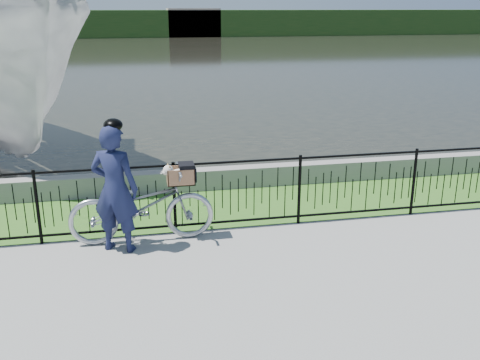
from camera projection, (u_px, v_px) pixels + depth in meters
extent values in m
plane|color=gray|center=(262.00, 274.00, 7.07)|extent=(120.00, 120.00, 0.00)
cube|color=#366720|center=(227.00, 206.00, 9.49)|extent=(60.00, 2.00, 0.01)
plane|color=black|center=(152.00, 57.00, 37.83)|extent=(120.00, 120.00, 0.00)
cube|color=gray|center=(218.00, 178.00, 10.36)|extent=(60.00, 0.30, 0.40)
cube|color=#27461B|center=(141.00, 23.00, 62.53)|extent=(120.00, 6.00, 3.00)
cube|color=#A79786|center=(193.00, 23.00, 62.23)|extent=(6.00, 3.00, 3.20)
imported|color=#A5AAB1|center=(142.00, 206.00, 7.92)|extent=(2.13, 0.74, 1.12)
cube|color=black|center=(181.00, 184.00, 7.93)|extent=(0.38, 0.18, 0.02)
cube|color=#906243|center=(181.00, 183.00, 7.93)|extent=(0.40, 0.27, 0.01)
cube|color=#906243|center=(180.00, 173.00, 8.01)|extent=(0.40, 0.02, 0.25)
cube|color=#906243|center=(182.00, 178.00, 7.78)|extent=(0.40, 0.02, 0.25)
cube|color=#906243|center=(194.00, 175.00, 7.93)|extent=(0.01, 0.27, 0.25)
cube|color=#906243|center=(167.00, 177.00, 7.86)|extent=(0.02, 0.27, 0.25)
cube|color=black|center=(186.00, 165.00, 7.86)|extent=(0.22, 0.28, 0.06)
cube|color=black|center=(195.00, 173.00, 7.93)|extent=(0.02, 0.28, 0.20)
ellipsoid|color=silver|center=(179.00, 176.00, 7.89)|extent=(0.31, 0.22, 0.20)
sphere|color=silver|center=(168.00, 170.00, 7.81)|extent=(0.15, 0.15, 0.15)
sphere|color=silver|center=(165.00, 173.00, 7.79)|extent=(0.07, 0.07, 0.07)
sphere|color=black|center=(163.00, 173.00, 7.78)|extent=(0.02, 0.02, 0.02)
cone|color=olive|center=(168.00, 165.00, 7.85)|extent=(0.06, 0.08, 0.08)
cone|color=olive|center=(170.00, 167.00, 7.76)|extent=(0.06, 0.08, 0.08)
imported|color=#161B3C|center=(115.00, 189.00, 7.51)|extent=(0.80, 0.67, 1.86)
ellipsoid|color=black|center=(110.00, 126.00, 7.23)|extent=(0.26, 0.29, 0.18)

